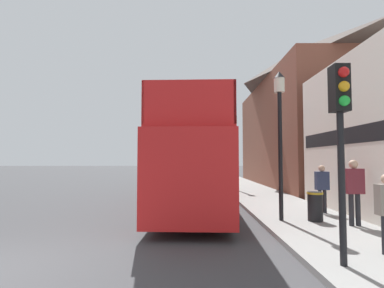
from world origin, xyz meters
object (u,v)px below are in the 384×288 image
tour_bus (194,164)px  litter_bin (315,205)px  pedestrian_second (354,186)px  traffic_signal (341,117)px  lamp_post_third (220,144)px  parked_car_ahead_of_bus (206,179)px  lamp_post_second (235,137)px  pedestrian_third (322,184)px  lamp_post_nearest (280,117)px

tour_bus → litter_bin: (3.65, -3.29, -1.21)m
pedestrian_second → traffic_signal: 4.02m
traffic_signal → lamp_post_third: bearing=90.0°
parked_car_ahead_of_bus → pedestrian_second: 13.04m
tour_bus → lamp_post_second: 6.98m
pedestrian_second → pedestrian_third: pedestrian_second is taller
tour_bus → pedestrian_second: tour_bus is taller
lamp_post_nearest → tour_bus: bearing=129.9°
traffic_signal → lamp_post_nearest: size_ratio=0.77×
litter_bin → pedestrian_second: bearing=-37.4°
pedestrian_third → litter_bin: (-0.82, -1.37, -0.53)m
lamp_post_second → litter_bin: (1.07, -9.57, -2.82)m
lamp_post_third → litter_bin: lamp_post_third is taller
litter_bin → tour_bus: bearing=138.0°
traffic_signal → lamp_post_nearest: bearing=88.9°
lamp_post_second → lamp_post_third: 9.45m
litter_bin → traffic_signal: bearing=-105.7°
pedestrian_second → litter_bin: (-0.85, 0.65, -0.65)m
traffic_signal → litter_bin: size_ratio=4.05×
lamp_post_second → litter_bin: bearing=-83.6°
traffic_signal → lamp_post_nearest: lamp_post_nearest is taller
traffic_signal → lamp_post_third: 22.87m
lamp_post_second → litter_bin: 10.03m
pedestrian_third → pedestrian_second: bearing=-89.1°
lamp_post_third → pedestrian_second: bearing=-84.4°
tour_bus → lamp_post_third: (2.57, 15.73, 1.64)m
tour_bus → parked_car_ahead_of_bus: size_ratio=2.33×
lamp_post_nearest → lamp_post_second: size_ratio=0.97×
parked_car_ahead_of_bus → lamp_post_second: (1.66, -2.31, 2.81)m
lamp_post_nearest → litter_bin: bearing=-6.5°
pedestrian_third → lamp_post_nearest: size_ratio=0.36×
lamp_post_third → traffic_signal: bearing=-90.0°
pedestrian_second → litter_bin: size_ratio=2.10×
pedestrian_second → lamp_post_nearest: lamp_post_nearest is taller
parked_car_ahead_of_bus → pedestrian_second: pedestrian_second is taller
lamp_post_nearest → pedestrian_third: bearing=34.6°
litter_bin → lamp_post_third: bearing=93.2°
pedestrian_third → traffic_signal: size_ratio=0.47×
pedestrian_second → traffic_signal: bearing=-121.1°
parked_car_ahead_of_bus → litter_bin: parked_car_ahead_of_bus is taller
traffic_signal → tour_bus: bearing=109.9°
litter_bin → parked_car_ahead_of_bus: bearing=103.0°
pedestrian_third → litter_bin: 1.68m
tour_bus → lamp_post_second: lamp_post_second is taller
parked_car_ahead_of_bus → traffic_signal: bearing=-83.1°
tour_bus → parked_car_ahead_of_bus: (0.91, 8.59, -1.19)m
tour_bus → lamp_post_second: (2.58, 6.28, 1.61)m
lamp_post_nearest → litter_bin: size_ratio=5.26×
lamp_post_nearest → lamp_post_second: bearing=90.4°
lamp_post_second → litter_bin: lamp_post_second is taller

